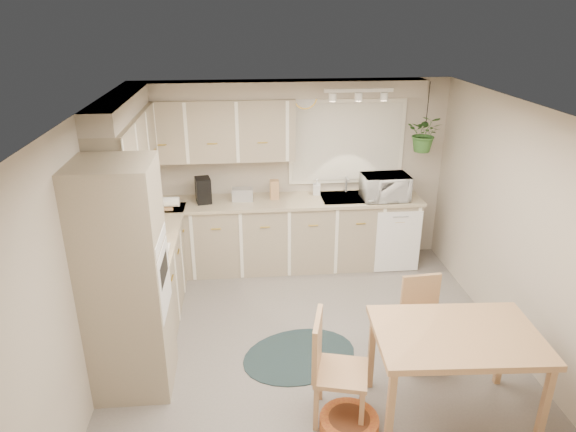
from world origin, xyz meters
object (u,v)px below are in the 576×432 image
(dining_table, at_px, (452,375))
(chair_left, at_px, (341,370))
(braided_rug, at_px, (299,356))
(chair_back, at_px, (426,324))
(microwave, at_px, (385,184))
(pet_bed, at_px, (349,423))

(dining_table, relative_size, chair_left, 1.37)
(dining_table, relative_size, braided_rug, 1.13)
(chair_back, distance_m, braided_rug, 1.27)
(chair_back, relative_size, braided_rug, 0.75)
(dining_table, distance_m, microwave, 2.83)
(pet_bed, xyz_separation_m, microwave, (1.00, 2.82, 1.08))
(pet_bed, bearing_deg, braided_rug, 106.75)
(pet_bed, height_order, microwave, microwave)
(dining_table, height_order, chair_back, chair_back)
(chair_back, relative_size, pet_bed, 1.77)
(chair_left, relative_size, pet_bed, 1.96)
(dining_table, distance_m, chair_left, 0.91)
(braided_rug, xyz_separation_m, pet_bed, (0.29, -0.98, 0.05))
(dining_table, xyz_separation_m, microwave, (0.14, 2.74, 0.73))
(chair_left, distance_m, chair_back, 1.13)
(pet_bed, bearing_deg, dining_table, 5.81)
(dining_table, xyz_separation_m, pet_bed, (-0.86, -0.09, -0.35))
(pet_bed, relative_size, microwave, 0.84)
(dining_table, relative_size, pet_bed, 2.68)
(chair_back, bearing_deg, pet_bed, 37.03)
(dining_table, bearing_deg, pet_bed, -174.19)
(chair_back, distance_m, microwave, 2.16)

